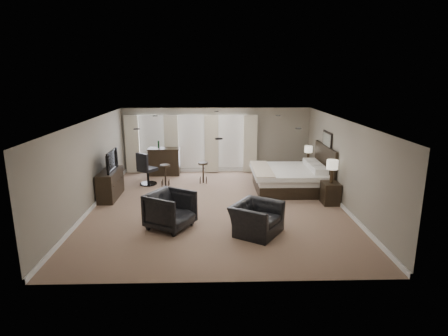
{
  "coord_description": "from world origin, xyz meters",
  "views": [
    {
      "loc": [
        -0.1,
        -10.69,
        3.88
      ],
      "look_at": [
        0.2,
        0.4,
        1.1
      ],
      "focal_mm": 30.0,
      "sensor_mm": 36.0,
      "label": 1
    }
  ],
  "objects_px": {
    "bed": "(293,168)",
    "bar_stool_right": "(203,173)",
    "dresser": "(110,184)",
    "bar_counter": "(164,161)",
    "bar_stool_left": "(165,175)",
    "nightstand_near": "(330,193)",
    "tv": "(109,168)",
    "lamp_near": "(332,171)",
    "armchair_near": "(257,214)",
    "nightstand_far": "(307,170)",
    "lamp_far": "(308,154)",
    "desk_chair": "(148,168)",
    "armchair_far": "(170,208)"
  },
  "relations": [
    {
      "from": "armchair_near",
      "to": "nightstand_near",
      "type": "bearing_deg",
      "value": -16.32
    },
    {
      "from": "bar_counter",
      "to": "armchair_near",
      "type": "bearing_deg",
      "value": -62.39
    },
    {
      "from": "nightstand_near",
      "to": "tv",
      "type": "relative_size",
      "value": 0.58
    },
    {
      "from": "lamp_near",
      "to": "armchair_near",
      "type": "bearing_deg",
      "value": -139.4
    },
    {
      "from": "nightstand_near",
      "to": "bar_stool_left",
      "type": "xyz_separation_m",
      "value": [
        -5.32,
        2.05,
        0.06
      ]
    },
    {
      "from": "armchair_far",
      "to": "nightstand_near",
      "type": "bearing_deg",
      "value": -39.38
    },
    {
      "from": "nightstand_near",
      "to": "nightstand_far",
      "type": "xyz_separation_m",
      "value": [
        0.0,
        2.9,
        -0.01
      ]
    },
    {
      "from": "nightstand_far",
      "to": "bar_stool_left",
      "type": "xyz_separation_m",
      "value": [
        -5.32,
        -0.85,
        0.07
      ]
    },
    {
      "from": "nightstand_far",
      "to": "desk_chair",
      "type": "relative_size",
      "value": 0.54
    },
    {
      "from": "lamp_far",
      "to": "desk_chair",
      "type": "relative_size",
      "value": 0.52
    },
    {
      "from": "bar_counter",
      "to": "bar_stool_left",
      "type": "distance_m",
      "value": 1.58
    },
    {
      "from": "dresser",
      "to": "lamp_far",
      "type": "bearing_deg",
      "value": 17.09
    },
    {
      "from": "armchair_near",
      "to": "desk_chair",
      "type": "relative_size",
      "value": 1.0
    },
    {
      "from": "nightstand_near",
      "to": "bar_stool_right",
      "type": "height_order",
      "value": "bar_stool_right"
    },
    {
      "from": "tv",
      "to": "bar_stool_left",
      "type": "bearing_deg",
      "value": -51.35
    },
    {
      "from": "lamp_near",
      "to": "armchair_near",
      "type": "xyz_separation_m",
      "value": [
        -2.52,
        -2.16,
        -0.5
      ]
    },
    {
      "from": "bar_stool_left",
      "to": "desk_chair",
      "type": "relative_size",
      "value": 0.65
    },
    {
      "from": "nightstand_near",
      "to": "bar_stool_left",
      "type": "bearing_deg",
      "value": 158.88
    },
    {
      "from": "bed",
      "to": "desk_chair",
      "type": "height_order",
      "value": "bed"
    },
    {
      "from": "desk_chair",
      "to": "lamp_near",
      "type": "bearing_deg",
      "value": -165.68
    },
    {
      "from": "dresser",
      "to": "bar_stool_left",
      "type": "bearing_deg",
      "value": 38.65
    },
    {
      "from": "bar_stool_right",
      "to": "desk_chair",
      "type": "distance_m",
      "value": 2.01
    },
    {
      "from": "bed",
      "to": "lamp_far",
      "type": "bearing_deg",
      "value": 58.46
    },
    {
      "from": "nightstand_far",
      "to": "armchair_near",
      "type": "relative_size",
      "value": 0.54
    },
    {
      "from": "armchair_near",
      "to": "bar_counter",
      "type": "xyz_separation_m",
      "value": [
        -3.02,
        5.77,
        0.02
      ]
    },
    {
      "from": "lamp_near",
      "to": "lamp_far",
      "type": "distance_m",
      "value": 2.9
    },
    {
      "from": "nightstand_far",
      "to": "bar_counter",
      "type": "xyz_separation_m",
      "value": [
        -5.54,
        0.71,
        0.22
      ]
    },
    {
      "from": "nightstand_far",
      "to": "tv",
      "type": "distance_m",
      "value": 7.27
    },
    {
      "from": "bed",
      "to": "lamp_far",
      "type": "relative_size",
      "value": 3.94
    },
    {
      "from": "lamp_far",
      "to": "armchair_near",
      "type": "relative_size",
      "value": 0.52
    },
    {
      "from": "armchair_near",
      "to": "bar_counter",
      "type": "relative_size",
      "value": 0.96
    },
    {
      "from": "dresser",
      "to": "bar_stool_left",
      "type": "distance_m",
      "value": 2.05
    },
    {
      "from": "armchair_far",
      "to": "desk_chair",
      "type": "relative_size",
      "value": 0.89
    },
    {
      "from": "tv",
      "to": "bar_stool_right",
      "type": "bearing_deg",
      "value": -61.09
    },
    {
      "from": "armchair_near",
      "to": "armchair_far",
      "type": "xyz_separation_m",
      "value": [
        -2.18,
        0.41,
        0.01
      ]
    },
    {
      "from": "armchair_near",
      "to": "nightstand_far",
      "type": "bearing_deg",
      "value": 6.59
    },
    {
      "from": "bed",
      "to": "lamp_far",
      "type": "xyz_separation_m",
      "value": [
        0.89,
        1.45,
        0.18
      ]
    },
    {
      "from": "bar_stool_right",
      "to": "bed",
      "type": "bearing_deg",
      "value": -17.11
    },
    {
      "from": "dresser",
      "to": "bar_stool_right",
      "type": "height_order",
      "value": "dresser"
    },
    {
      "from": "bed",
      "to": "nightstand_far",
      "type": "xyz_separation_m",
      "value": [
        0.89,
        1.45,
        -0.45
      ]
    },
    {
      "from": "bed",
      "to": "bar_stool_right",
      "type": "relative_size",
      "value": 3.16
    },
    {
      "from": "bar_counter",
      "to": "bar_stool_right",
      "type": "bearing_deg",
      "value": -37.68
    },
    {
      "from": "armchair_near",
      "to": "bar_counter",
      "type": "height_order",
      "value": "bar_counter"
    },
    {
      "from": "lamp_near",
      "to": "desk_chair",
      "type": "distance_m",
      "value": 6.38
    },
    {
      "from": "nightstand_near",
      "to": "bar_counter",
      "type": "height_order",
      "value": "bar_counter"
    },
    {
      "from": "nightstand_near",
      "to": "bar_counter",
      "type": "distance_m",
      "value": 6.62
    },
    {
      "from": "dresser",
      "to": "armchair_near",
      "type": "xyz_separation_m",
      "value": [
        4.4,
        -2.93,
        0.07
      ]
    },
    {
      "from": "desk_chair",
      "to": "armchair_far",
      "type": "bearing_deg",
      "value": 142.31
    },
    {
      "from": "lamp_near",
      "to": "dresser",
      "type": "distance_m",
      "value": 6.99
    },
    {
      "from": "desk_chair",
      "to": "bar_counter",
      "type": "bearing_deg",
      "value": -72.16
    }
  ]
}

